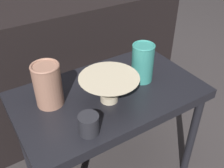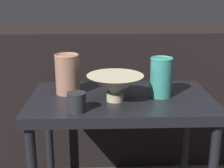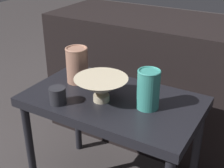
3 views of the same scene
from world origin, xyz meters
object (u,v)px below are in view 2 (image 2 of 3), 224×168
at_px(vase_textured_left, 67,73).
at_px(cup, 77,102).
at_px(bowl, 115,85).
at_px(vase_colorful_right, 161,76).

xyz_separation_m(vase_textured_left, cup, (0.05, -0.21, -0.05)).
relative_size(bowl, vase_colorful_right, 1.36).
relative_size(bowl, vase_textured_left, 1.33).
height_order(bowl, vase_textured_left, vase_textured_left).
relative_size(vase_textured_left, cup, 2.39).
bearing_deg(cup, vase_textured_left, 103.78).
distance_m(vase_colorful_right, cup, 0.37).
relative_size(vase_colorful_right, cup, 2.32).
xyz_separation_m(bowl, vase_textured_left, (-0.19, 0.10, 0.02)).
xyz_separation_m(bowl, cup, (-0.14, -0.11, -0.03)).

